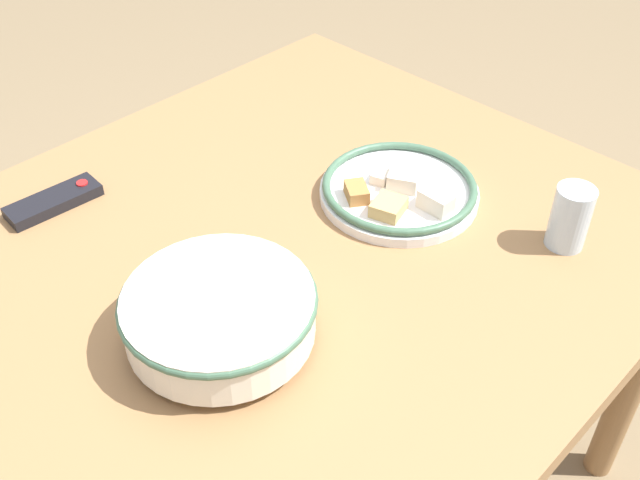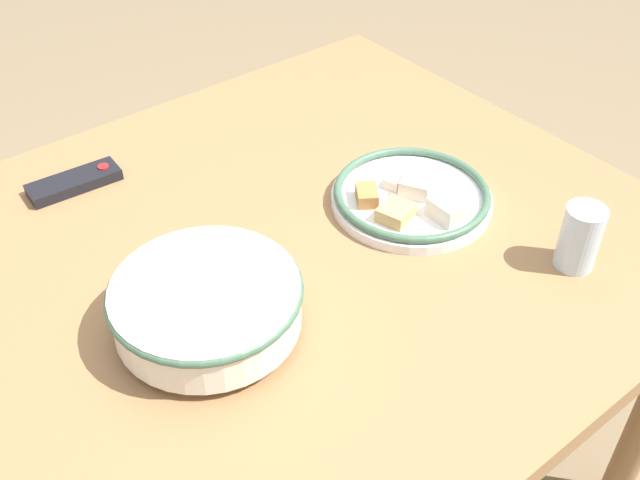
# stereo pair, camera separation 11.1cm
# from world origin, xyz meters

# --- Properties ---
(dining_table) EXTENTS (1.19, 1.05, 0.72)m
(dining_table) POSITION_xyz_m (0.00, 0.00, 0.64)
(dining_table) COLOR olive
(dining_table) RESTS_ON ground_plane
(noodle_bowl) EXTENTS (0.27, 0.27, 0.08)m
(noodle_bowl) POSITION_xyz_m (-0.21, -0.08, 0.77)
(noodle_bowl) COLOR silver
(noodle_bowl) RESTS_ON dining_table
(food_plate) EXTENTS (0.28, 0.28, 0.05)m
(food_plate) POSITION_xyz_m (0.22, -0.05, 0.74)
(food_plate) COLOR white
(food_plate) RESTS_ON dining_table
(tv_remote) EXTENTS (0.16, 0.07, 0.02)m
(tv_remote) POSITION_xyz_m (-0.21, 0.36, 0.73)
(tv_remote) COLOR black
(tv_remote) RESTS_ON dining_table
(drinking_glass) EXTENTS (0.06, 0.06, 0.11)m
(drinking_glass) POSITION_xyz_m (0.31, -0.32, 0.78)
(drinking_glass) COLOR silver
(drinking_glass) RESTS_ON dining_table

